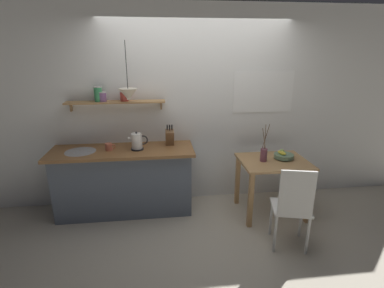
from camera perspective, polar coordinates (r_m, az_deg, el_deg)
ground_plane at (r=3.97m, az=1.93°, el=-14.25°), size 14.00×14.00×0.00m
back_wall at (r=4.11m, az=3.55°, el=7.20°), size 6.80×0.11×2.70m
kitchen_counter at (r=4.02m, az=-13.07°, el=-6.93°), size 1.83×0.63×0.90m
wall_shelf at (r=3.90m, az=-15.38°, el=8.49°), size 1.26×0.20×0.32m
dining_table at (r=3.96m, az=15.57°, el=-4.96°), size 0.86×0.69×0.75m
dining_chair_near at (r=3.34m, az=19.14°, el=-11.20°), size 0.48×0.47×0.97m
fruit_bowl at (r=3.99m, az=17.46°, el=-2.15°), size 0.25×0.25×0.12m
twig_vase at (r=3.82m, az=13.86°, el=-1.95°), size 0.09×0.09×0.49m
electric_kettle at (r=3.77m, az=-10.69°, el=0.45°), size 0.25×0.16×0.24m
knife_block at (r=3.90m, az=-4.39°, el=1.38°), size 0.11×0.16×0.29m
coffee_mug_by_sink at (r=3.84m, az=-15.94°, el=-0.53°), size 0.13×0.09×0.09m
pendant_lamp at (r=3.66m, az=-12.38°, el=9.50°), size 0.23×0.23×0.69m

